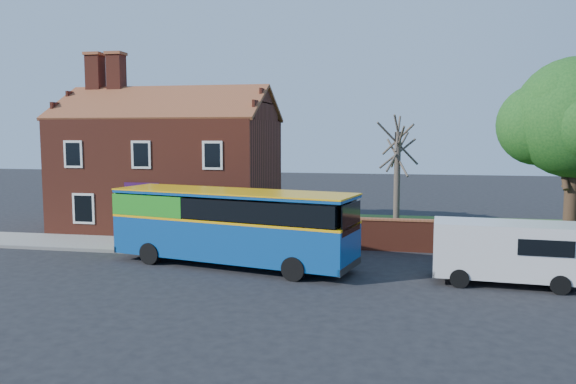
# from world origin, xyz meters

# --- Properties ---
(ground) EXTENTS (120.00, 120.00, 0.00)m
(ground) POSITION_xyz_m (0.00, 0.00, 0.00)
(ground) COLOR black
(ground) RESTS_ON ground
(pavement) EXTENTS (18.00, 3.50, 0.12)m
(pavement) POSITION_xyz_m (-7.00, 5.75, 0.06)
(pavement) COLOR gray
(pavement) RESTS_ON ground
(kerb) EXTENTS (18.00, 0.15, 0.14)m
(kerb) POSITION_xyz_m (-7.00, 4.00, 0.07)
(kerb) COLOR slate
(kerb) RESTS_ON ground
(grass_strip) EXTENTS (26.00, 12.00, 0.04)m
(grass_strip) POSITION_xyz_m (13.00, 13.00, 0.02)
(grass_strip) COLOR #426B28
(grass_strip) RESTS_ON ground
(shop_building) EXTENTS (12.30, 8.13, 10.50)m
(shop_building) POSITION_xyz_m (-7.02, 11.50, 3.41)
(shop_building) COLOR maroon
(shop_building) RESTS_ON ground
(boundary_wall) EXTENTS (22.00, 0.38, 1.60)m
(boundary_wall) POSITION_xyz_m (13.00, 7.00, 0.81)
(boundary_wall) COLOR maroon
(boundary_wall) RESTS_ON ground
(bus) EXTENTS (11.13, 5.11, 3.29)m
(bus) POSITION_xyz_m (-0.82, 2.64, 1.86)
(bus) COLOR navy
(bus) RESTS_ON ground
(van_near) EXTENTS (5.54, 2.56, 2.37)m
(van_near) POSITION_xyz_m (10.65, 1.67, 1.33)
(van_near) COLOR silver
(van_near) RESTS_ON ground
(large_tree) EXTENTS (7.95, 6.29, 9.70)m
(large_tree) POSITION_xyz_m (15.62, 11.38, 6.35)
(large_tree) COLOR black
(large_tree) RESTS_ON ground
(bare_tree) EXTENTS (2.39, 2.84, 6.36)m
(bare_tree) POSITION_xyz_m (6.49, 9.74, 3.26)
(bare_tree) COLOR #4C4238
(bare_tree) RESTS_ON ground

